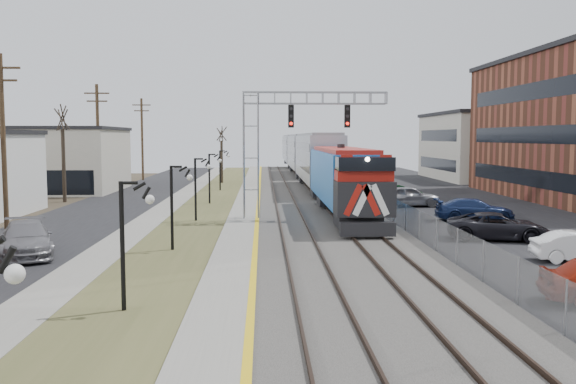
{
  "coord_description": "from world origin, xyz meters",
  "views": [
    {
      "loc": [
        0.25,
        -10.34,
        5.32
      ],
      "look_at": [
        1.49,
        19.69,
        2.6
      ],
      "focal_mm": 38.0,
      "sensor_mm": 36.0,
      "label": 1
    }
  ],
  "objects": [
    {
      "name": "platform",
      "position": [
        -1.0,
        35.0,
        0.12
      ],
      "size": [
        2.0,
        120.0,
        0.24
      ],
      "primitive_type": "cube",
      "color": "gray",
      "rests_on": "ground"
    },
    {
      "name": "track_far",
      "position": [
        5.5,
        35.0,
        0.28
      ],
      "size": [
        1.58,
        120.0,
        0.15
      ],
      "color": "#2D2119",
      "rests_on": "ballast_bed"
    },
    {
      "name": "train",
      "position": [
        5.5,
        64.2,
        2.92
      ],
      "size": [
        3.0,
        85.85,
        5.33
      ],
      "color": "blue",
      "rests_on": "ground"
    },
    {
      "name": "car_street_b",
      "position": [
        -10.31,
        16.93,
        0.76
      ],
      "size": [
        3.9,
        5.64,
        1.52
      ],
      "primitive_type": "imported",
      "rotation": [
        0.0,
        0.0,
        0.38
      ],
      "color": "slate",
      "rests_on": "ground"
    },
    {
      "name": "lampposts",
      "position": [
        -4.0,
        18.29,
        2.0
      ],
      "size": [
        0.14,
        62.14,
        4.0
      ],
      "color": "black",
      "rests_on": "ground"
    },
    {
      "name": "sidewalk",
      "position": [
        -7.0,
        35.0,
        0.04
      ],
      "size": [
        2.0,
        120.0,
        0.08
      ],
      "primitive_type": "cube",
      "color": "gray",
      "rests_on": "ground"
    },
    {
      "name": "bare_trees",
      "position": [
        -12.66,
        38.91,
        2.7
      ],
      "size": [
        12.3,
        42.3,
        5.95
      ],
      "color": "#382D23",
      "rests_on": "ground"
    },
    {
      "name": "street_west",
      "position": [
        -11.5,
        35.0,
        0.02
      ],
      "size": [
        7.0,
        120.0,
        0.04
      ],
      "primitive_type": "cube",
      "color": "black",
      "rests_on": "ground"
    },
    {
      "name": "car_lot_d",
      "position": [
        13.58,
        27.26,
        0.71
      ],
      "size": [
        5.07,
        2.51,
        1.42
      ],
      "primitive_type": "imported",
      "rotation": [
        0.0,
        0.0,
        1.46
      ],
      "color": "navy",
      "rests_on": "ground"
    },
    {
      "name": "platform_edge",
      "position": [
        -0.12,
        35.0,
        0.24
      ],
      "size": [
        0.24,
        120.0,
        0.01
      ],
      "primitive_type": "cube",
      "color": "gold",
      "rests_on": "platform"
    },
    {
      "name": "ballast_bed",
      "position": [
        4.0,
        35.0,
        0.1
      ],
      "size": [
        8.0,
        120.0,
        0.2
      ],
      "primitive_type": "cube",
      "color": "#595651",
      "rests_on": "ground"
    },
    {
      "name": "track_near",
      "position": [
        2.0,
        35.0,
        0.28
      ],
      "size": [
        1.58,
        120.0,
        0.15
      ],
      "color": "#2D2119",
      "rests_on": "ballast_bed"
    },
    {
      "name": "grass_median",
      "position": [
        -4.0,
        35.0,
        0.03
      ],
      "size": [
        4.0,
        120.0,
        0.06
      ],
      "primitive_type": "cube",
      "color": "#4D502A",
      "rests_on": "ground"
    },
    {
      "name": "car_lot_c",
      "position": [
        12.3,
        20.2,
        0.7
      ],
      "size": [
        5.44,
        3.35,
        1.4
      ],
      "primitive_type": "imported",
      "rotation": [
        0.0,
        0.0,
        1.36
      ],
      "color": "black",
      "rests_on": "ground"
    },
    {
      "name": "signal_gantry",
      "position": [
        1.22,
        27.99,
        5.59
      ],
      "size": [
        9.0,
        1.07,
        8.15
      ],
      "color": "gray",
      "rests_on": "ground"
    },
    {
      "name": "fence",
      "position": [
        8.2,
        35.0,
        0.8
      ],
      "size": [
        0.04,
        120.0,
        1.6
      ],
      "primitive_type": "cube",
      "color": "gray",
      "rests_on": "ground"
    },
    {
      "name": "car_lot_e",
      "position": [
        11.33,
        35.29,
        0.8
      ],
      "size": [
        4.77,
        2.07,
        1.6
      ],
      "primitive_type": "imported",
      "rotation": [
        0.0,
        0.0,
        1.61
      ],
      "color": "gray",
      "rests_on": "ground"
    },
    {
      "name": "parking_lot",
      "position": [
        16.0,
        35.0,
        0.02
      ],
      "size": [
        16.0,
        120.0,
        0.04
      ],
      "primitive_type": "cube",
      "color": "black",
      "rests_on": "ground"
    },
    {
      "name": "utility_poles",
      "position": [
        -14.5,
        25.0,
        5.0
      ],
      "size": [
        0.28,
        80.28,
        10.0
      ],
      "color": "#4C3823",
      "rests_on": "ground"
    },
    {
      "name": "car_lot_f",
      "position": [
        10.83,
        37.78,
        0.75
      ],
      "size": [
        4.81,
        3.17,
        1.5
      ],
      "primitive_type": "imported",
      "rotation": [
        0.0,
        0.0,
        1.96
      ],
      "color": "#0B3718",
      "rests_on": "ground"
    }
  ]
}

